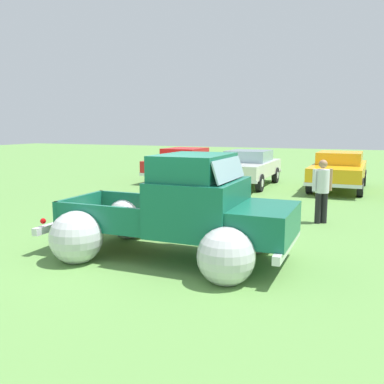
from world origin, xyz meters
The scene contains 6 objects.
ground_plane centered at (0.00, 0.00, 0.00)m, with size 80.00×80.00×0.00m, color #609347.
vintage_pickup_truck centered at (0.39, 0.00, 0.76)m, with size 4.63×2.80×1.96m.
show_car_0 centered at (-4.22, 10.43, 0.78)m, with size 2.05×4.54×1.43m.
show_car_1 centered at (-1.10, 9.80, 0.78)m, with size 1.96×4.34×1.43m.
show_car_2 centered at (2.40, 10.11, 0.79)m, with size 1.97×4.70×1.43m.
spectator_0 centered at (2.38, 3.91, 0.90)m, with size 0.49×0.47×1.59m.
Camera 1 is at (3.38, -6.91, 2.41)m, focal length 39.58 mm.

